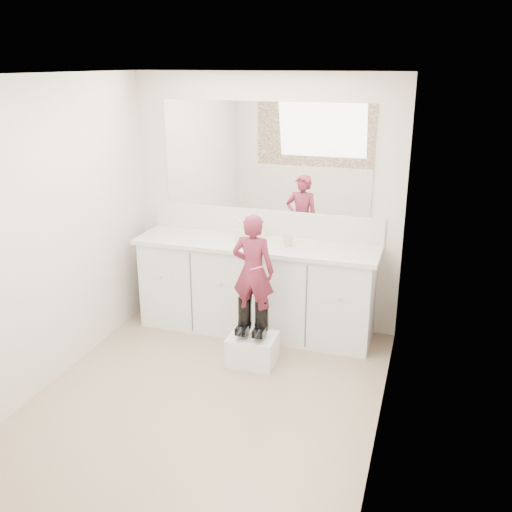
% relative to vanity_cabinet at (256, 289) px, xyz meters
% --- Properties ---
extents(floor, '(3.00, 3.00, 0.00)m').
position_rel_vanity_cabinet_xyz_m(floor, '(0.00, -1.23, -0.42)').
color(floor, '#826955').
rests_on(floor, ground).
extents(ceiling, '(3.00, 3.00, 0.00)m').
position_rel_vanity_cabinet_xyz_m(ceiling, '(0.00, -1.23, 1.97)').
color(ceiling, white).
rests_on(ceiling, wall_back).
extents(wall_back, '(2.60, 0.00, 2.60)m').
position_rel_vanity_cabinet_xyz_m(wall_back, '(0.00, 0.27, 0.77)').
color(wall_back, beige).
rests_on(wall_back, floor).
extents(wall_front, '(2.60, 0.00, 2.60)m').
position_rel_vanity_cabinet_xyz_m(wall_front, '(0.00, -2.73, 0.77)').
color(wall_front, beige).
rests_on(wall_front, floor).
extents(wall_left, '(0.00, 3.00, 3.00)m').
position_rel_vanity_cabinet_xyz_m(wall_left, '(-1.30, -1.23, 0.78)').
color(wall_left, beige).
rests_on(wall_left, floor).
extents(wall_right, '(0.00, 3.00, 3.00)m').
position_rel_vanity_cabinet_xyz_m(wall_right, '(1.30, -1.23, 0.78)').
color(wall_right, beige).
rests_on(wall_right, floor).
extents(vanity_cabinet, '(2.20, 0.55, 0.85)m').
position_rel_vanity_cabinet_xyz_m(vanity_cabinet, '(0.00, 0.00, 0.00)').
color(vanity_cabinet, silver).
rests_on(vanity_cabinet, floor).
extents(countertop, '(2.28, 0.58, 0.04)m').
position_rel_vanity_cabinet_xyz_m(countertop, '(0.00, -0.01, 0.45)').
color(countertop, beige).
rests_on(countertop, vanity_cabinet).
extents(backsplash, '(2.28, 0.03, 0.25)m').
position_rel_vanity_cabinet_xyz_m(backsplash, '(0.00, 0.26, 0.59)').
color(backsplash, beige).
rests_on(backsplash, countertop).
extents(mirror, '(2.00, 0.02, 1.00)m').
position_rel_vanity_cabinet_xyz_m(mirror, '(0.00, 0.26, 1.22)').
color(mirror, white).
rests_on(mirror, wall_back).
extents(dot_panel, '(2.00, 0.01, 1.20)m').
position_rel_vanity_cabinet_xyz_m(dot_panel, '(0.00, -2.71, 1.22)').
color(dot_panel, '#472819').
rests_on(dot_panel, wall_front).
extents(faucet, '(0.08, 0.08, 0.10)m').
position_rel_vanity_cabinet_xyz_m(faucet, '(0.00, 0.15, 0.52)').
color(faucet, silver).
rests_on(faucet, countertop).
extents(cup, '(0.12, 0.12, 0.10)m').
position_rel_vanity_cabinet_xyz_m(cup, '(0.31, -0.01, 0.51)').
color(cup, beige).
rests_on(cup, countertop).
extents(soap_bottle, '(0.09, 0.09, 0.19)m').
position_rel_vanity_cabinet_xyz_m(soap_bottle, '(-0.16, 0.02, 0.56)').
color(soap_bottle, beige).
rests_on(soap_bottle, countertop).
extents(step_stool, '(0.41, 0.34, 0.26)m').
position_rel_vanity_cabinet_xyz_m(step_stool, '(0.17, -0.63, -0.30)').
color(step_stool, silver).
rests_on(step_stool, floor).
extents(boot_left, '(0.13, 0.22, 0.33)m').
position_rel_vanity_cabinet_xyz_m(boot_left, '(0.09, -0.61, -0.00)').
color(boot_left, black).
rests_on(boot_left, step_stool).
extents(boot_right, '(0.13, 0.22, 0.33)m').
position_rel_vanity_cabinet_xyz_m(boot_right, '(0.24, -0.61, -0.00)').
color(boot_right, black).
rests_on(boot_right, step_stool).
extents(toddler, '(0.36, 0.24, 0.97)m').
position_rel_vanity_cabinet_xyz_m(toddler, '(0.17, -0.61, 0.42)').
color(toddler, '#A23256').
rests_on(toddler, step_stool).
extents(toothbrush, '(0.14, 0.01, 0.06)m').
position_rel_vanity_cabinet_xyz_m(toothbrush, '(0.24, -0.69, 0.48)').
color(toothbrush, '#E659AE').
rests_on(toothbrush, toddler).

